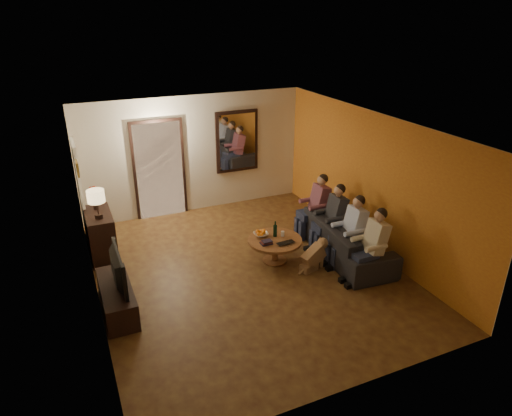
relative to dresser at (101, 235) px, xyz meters
name	(u,v)px	position (x,y,z in m)	size (l,w,h in m)	color
floor	(247,271)	(2.25, -1.59, -0.44)	(5.00, 6.00, 0.01)	#462213
ceiling	(246,126)	(2.25, -1.59, 2.16)	(5.00, 6.00, 0.01)	white
back_wall	(194,155)	(2.25, 1.41, 0.86)	(5.00, 0.02, 2.60)	beige
front_wall	(352,302)	(2.25, -4.59, 0.86)	(5.00, 0.02, 2.60)	beige
left_wall	(88,231)	(-0.25, -1.59, 0.86)	(0.02, 6.00, 2.60)	beige
right_wall	(371,182)	(4.75, -1.59, 0.86)	(0.02, 6.00, 2.60)	beige
orange_accent	(370,182)	(4.74, -1.59, 0.86)	(0.01, 6.00, 2.60)	#C66221
kitchen_doorway	(159,170)	(1.45, 1.39, 0.61)	(1.00, 0.06, 2.10)	#FFE0A5
door_trim	(160,171)	(1.45, 1.38, 0.61)	(1.12, 0.04, 2.22)	black
fridge_glimpse	(171,175)	(1.70, 1.39, 0.46)	(0.45, 0.03, 1.70)	silver
mirror_frame	(237,141)	(3.25, 1.37, 1.06)	(1.00, 0.05, 1.40)	black
mirror_glass	(237,142)	(3.25, 1.34, 1.06)	(0.86, 0.02, 1.26)	white
white_door	(81,194)	(-0.21, 0.71, 0.58)	(0.06, 0.85, 2.04)	white
framed_art	(77,168)	(-0.22, -0.29, 1.41)	(0.03, 0.28, 0.24)	#B28C33
art_canvas	(78,168)	(-0.21, -0.29, 1.41)	(0.01, 0.22, 0.18)	brown
dresser	(101,235)	(0.00, 0.00, 0.00)	(0.45, 0.98, 0.87)	black
table_lamp	(97,204)	(0.00, -0.22, 0.71)	(0.30, 0.30, 0.54)	beige
flower_vase	(95,198)	(0.00, 0.22, 0.66)	(0.14, 0.14, 0.44)	#AE2912
tv_stand	(117,298)	(0.00, -1.83, -0.22)	(0.45, 1.31, 0.44)	black
tv	(113,269)	(0.00, -1.83, 0.29)	(0.13, 1.00, 0.58)	black
sofa	(345,238)	(4.16, -1.75, -0.10)	(0.91, 2.33, 0.68)	black
person_a	(372,248)	(4.06, -2.65, 0.16)	(0.60, 0.40, 1.20)	tan
person_b	(351,233)	(4.06, -2.05, 0.16)	(0.60, 0.40, 1.20)	tan
person_c	(333,220)	(4.06, -1.45, 0.16)	(0.60, 0.40, 1.20)	tan
person_d	(316,208)	(4.06, -0.85, 0.16)	(0.60, 0.40, 1.20)	tan
dog	(313,255)	(3.36, -1.98, -0.16)	(0.56, 0.24, 0.56)	#946144
coffee_table	(275,250)	(2.85, -1.46, -0.21)	(0.98, 0.98, 0.45)	brown
bowl	(261,234)	(2.67, -1.24, 0.05)	(0.26, 0.26, 0.06)	white
oranges	(261,231)	(2.67, -1.24, 0.11)	(0.20, 0.20, 0.08)	orange
wine_bottle	(275,229)	(2.90, -1.36, 0.17)	(0.07, 0.07, 0.31)	black
wine_glass	(283,234)	(3.03, -1.41, 0.06)	(0.06, 0.06, 0.10)	silver
book_stack	(266,242)	(2.63, -1.56, 0.05)	(0.20, 0.15, 0.07)	black
laptop	(287,244)	(2.95, -1.74, 0.03)	(0.33, 0.21, 0.03)	black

